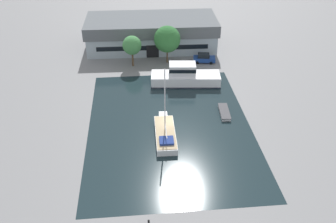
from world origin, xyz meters
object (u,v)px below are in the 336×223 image
quay_tree_near_building (167,39)px  parked_car (204,58)px  quay_tree_by_water (132,45)px  motor_cruiser (185,77)px  sailboat_moored (165,133)px  small_dinghy (224,112)px  warehouse_building (152,33)px

quay_tree_near_building → parked_car: bearing=-5.5°
quay_tree_near_building → quay_tree_by_water: bearing=-172.2°
quay_tree_near_building → motor_cruiser: (2.20, -8.68, -3.32)m
quay_tree_near_building → quay_tree_by_water: (-6.50, -0.90, -0.58)m
sailboat_moored → small_dinghy: size_ratio=2.25×
warehouse_building → quay_tree_by_water: 9.71m
quay_tree_near_building → small_dinghy: 20.26m
quay_tree_by_water → motor_cruiser: size_ratio=0.49×
sailboat_moored → small_dinghy: bearing=29.1°
warehouse_building → parked_car: warehouse_building is taller
parked_car → small_dinghy: parked_car is taller
parked_car → quay_tree_by_water: bearing=-80.8°
quay_tree_near_building → small_dinghy: quay_tree_near_building is taller
parked_car → sailboat_moored: size_ratio=0.42×
parked_car → motor_cruiser: 9.34m
small_dinghy → motor_cruiser: bearing=-60.3°
quay_tree_by_water → sailboat_moored: (4.09, -22.63, -3.51)m
parked_car → motor_cruiser: motor_cruiser is taller
motor_cruiser → quay_tree_by_water: bearing=53.5°
warehouse_building → sailboat_moored: size_ratio=2.59×
small_dinghy → quay_tree_near_building: bearing=-65.5°
small_dinghy → quay_tree_by_water: bearing=-48.7°
quay_tree_by_water → parked_car: bearing=1.0°
quay_tree_near_building → small_dinghy: (6.96, -18.51, -4.43)m
warehouse_building → motor_cruiser: warehouse_building is taller
quay_tree_by_water → small_dinghy: (13.46, -17.61, -3.84)m
warehouse_building → small_dinghy: (9.44, -26.38, -2.77)m
quay_tree_by_water → parked_car: quay_tree_by_water is taller
sailboat_moored → small_dinghy: sailboat_moored is taller
warehouse_building → quay_tree_by_water: bearing=-113.3°
small_dinghy → warehouse_building: bearing=-66.4°
small_dinghy → parked_car: bearing=-86.1°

